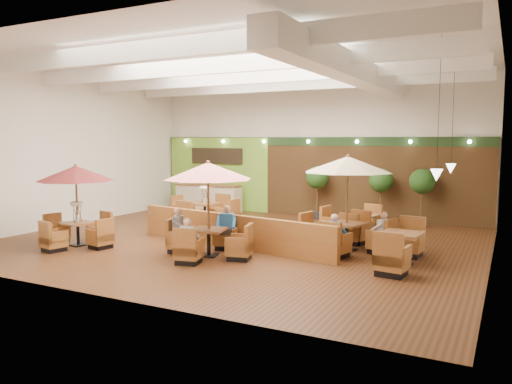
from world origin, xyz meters
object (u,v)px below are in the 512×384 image
Objects in this scene: table_0 at (76,190)px; table_5 at (353,227)px; table_4 at (401,249)px; service_counter at (209,198)px; topiary_1 at (381,183)px; diner_1 at (226,223)px; topiary_0 at (317,179)px; topiary_2 at (422,184)px; table_1 at (208,191)px; table_2 at (347,185)px; diner_0 at (188,235)px; table_3 at (205,212)px; diner_4 at (382,228)px; diner_3 at (336,230)px; diner_2 at (180,225)px; booth_divider at (231,231)px.

table_0 reaches higher than table_5.
service_counter is at bearing 154.19° from table_4.
diner_1 is (-2.86, -6.43, -0.77)m from topiary_1.
topiary_0 is 3.97m from topiary_2.
table_4 is 1.38× the size of topiary_0.
service_counter is 7.52m from topiary_1.
table_1 is 1.37m from diner_1.
service_counter is 7.90m from table_5.
table_2 is 3.88× the size of diner_0.
table_1 reaches higher than table_3.
diner_0 is 5.27m from diner_4.
topiary_2 is at bearing 0.00° from topiary_0.
diner_3 is (-1.72, 0.07, 0.32)m from table_4.
diner_3 is at bearing -23.05° from table_3.
diner_2 is at bearing -63.04° from service_counter.
table_0 is 1.17× the size of topiary_2.
table_2 reaches higher than topiary_2.
topiary_2 is (7.24, 3.08, 1.12)m from table_3.
diner_3 is (0.00, -0.99, -1.12)m from table_2.
table_3 reaches higher than diner_4.
table_1 is 3.67× the size of diner_0.
diner_2 is (-3.80, -7.38, -0.78)m from topiary_1.
table_5 is at bearing 55.54° from diner_4.
topiary_1 is 5.19m from diner_4.
service_counter reaches higher than booth_divider.
diner_2 is (-3.68, -4.24, 0.40)m from table_5.
topiary_2 reaches higher than table_4.
topiary_1 is at bearing 131.00° from diner_2.
topiary_2 is at bearing 122.74° from diner_2.
diner_2 is at bearing -117.28° from topiary_1.
diner_2 is at bearing -119.20° from table_5.
table_0 is 4.28m from diner_0.
diner_3 is 1.41m from diner_4.
table_0 is at bearing 171.95° from diner_0.
table_3 reaches higher than diner_0.
table_0 reaches higher than table_3.
booth_divider is 2.43× the size of table_4.
service_counter is 1.14× the size of table_1.
topiary_0 is at bearing -116.21° from diner_1.
diner_4 is (6.99, -1.90, 0.29)m from table_3.
table_2 reaches higher than topiary_0.
table_1 is 7.91m from topiary_1.
topiary_0 is (-2.72, 4.98, -0.28)m from table_2.
diner_2 is at bearing 21.99° from diner_1.
topiary_0 reaches higher than table_4.
table_2 is at bearing 24.12° from table_1.
diner_3 is (0.35, -2.84, 0.37)m from table_5.
table_0 reaches higher than diner_4.
table_3 is (-6.00, 1.90, -1.41)m from table_2.
diner_1 is (-4.80, -0.39, 0.36)m from table_4.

